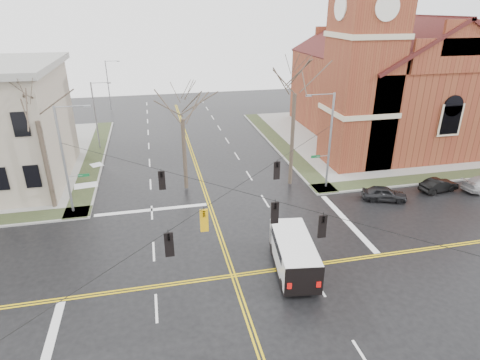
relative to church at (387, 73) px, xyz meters
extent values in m
plane|color=black|center=(-24.76, -24.78, -8.43)|extent=(120.00, 120.00, 0.00)
cube|color=gray|center=(0.24, 0.22, -8.36)|extent=(30.00, 30.00, 0.15)
cube|color=#28331C|center=(-13.56, 0.22, -8.28)|extent=(2.00, 30.00, 0.02)
cube|color=#28331C|center=(0.24, -13.58, -8.28)|extent=(30.00, 2.00, 0.02)
cube|color=#28331C|center=(-35.96, 0.22, -8.28)|extent=(2.00, 30.00, 0.02)
cube|color=gold|center=(-24.88, -24.78, -8.43)|extent=(0.12, 100.00, 0.01)
cube|color=gold|center=(-24.64, -24.78, -8.43)|extent=(0.12, 100.00, 0.01)
cube|color=gold|center=(-24.76, -24.90, -8.43)|extent=(100.00, 0.12, 0.01)
cube|color=gold|center=(-24.76, -24.66, -8.43)|extent=(100.00, 0.12, 0.01)
cube|color=silver|center=(-29.76, -14.28, -8.43)|extent=(9.50, 0.50, 0.01)
cube|color=silver|center=(-14.26, -19.78, -8.43)|extent=(0.50, 9.50, 0.01)
cube|color=maroon|center=(-7.76, -7.78, 1.57)|extent=(6.00, 6.00, 20.00)
cylinder|color=silver|center=(-7.76, -10.83, 7.57)|extent=(2.40, 0.15, 2.40)
cylinder|color=silver|center=(-10.81, -7.78, 7.57)|extent=(0.15, 2.40, 2.40)
cube|color=maroon|center=(1.24, 1.22, -3.43)|extent=(18.00, 24.00, 10.00)
cube|color=maroon|center=(-7.96, -4.78, -6.23)|extent=(2.00, 5.00, 4.40)
cylinder|color=gray|center=(-13.26, -13.28, -3.78)|extent=(0.20, 0.20, 9.00)
cylinder|color=gray|center=(-13.86, -13.28, -5.13)|extent=(1.20, 0.06, 0.06)
cube|color=#0F5A2C|center=(-14.56, -13.28, -5.13)|extent=(0.90, 0.04, 0.25)
cylinder|color=gray|center=(-14.46, -13.28, 0.62)|extent=(2.40, 0.08, 0.08)
cube|color=gray|center=(-15.66, -13.28, 0.57)|extent=(0.50, 0.22, 0.15)
cylinder|color=gray|center=(-36.26, -13.28, -3.78)|extent=(0.20, 0.20, 9.00)
cylinder|color=gray|center=(-35.66, -13.28, -5.13)|extent=(1.20, 0.06, 0.06)
cube|color=#0F5A2C|center=(-34.96, -13.28, -5.13)|extent=(0.90, 0.04, 0.25)
cylinder|color=gray|center=(-35.06, -13.28, 0.62)|extent=(2.40, 0.08, 0.08)
cube|color=gray|center=(-33.86, -13.28, 0.57)|extent=(0.50, 0.22, 0.15)
cylinder|color=black|center=(-24.76, -24.78, -2.23)|extent=(23.02, 23.02, 0.03)
cylinder|color=black|center=(-24.76, -24.78, -2.23)|extent=(23.02, 23.02, 0.03)
imported|color=black|center=(-28.76, -28.78, -2.98)|extent=(0.21, 0.26, 1.30)
imported|color=black|center=(-20.76, -20.78, -2.98)|extent=(0.21, 0.26, 1.30)
imported|color=#ECAA0D|center=(-26.76, -26.78, -2.98)|extent=(0.21, 0.26, 1.30)
imported|color=black|center=(-28.76, -20.78, -2.98)|extent=(0.21, 0.26, 1.30)
imported|color=black|center=(-20.76, -28.78, -2.98)|extent=(0.21, 0.26, 1.30)
imported|color=black|center=(-22.76, -26.78, -2.98)|extent=(0.21, 0.26, 1.30)
cylinder|color=gray|center=(-35.56, 3.22, -4.33)|extent=(0.16, 0.16, 8.00)
cylinder|color=gray|center=(-34.56, 3.22, -0.43)|extent=(2.00, 0.07, 0.07)
cube|color=gray|center=(-33.56, 3.22, -0.48)|extent=(0.45, 0.20, 0.13)
cylinder|color=gray|center=(-35.56, 23.22, -4.33)|extent=(0.16, 0.16, 8.00)
cylinder|color=gray|center=(-34.56, 23.22, -0.43)|extent=(2.00, 0.07, 0.07)
cube|color=gray|center=(-33.56, 23.22, -0.48)|extent=(0.45, 0.20, 0.13)
cube|color=white|center=(-20.79, -25.05, -7.10)|extent=(3.08, 6.17, 1.90)
cube|color=white|center=(-20.45, -22.62, -7.37)|extent=(2.40, 1.31, 1.34)
cube|color=black|center=(-20.39, -22.23, -6.76)|extent=(2.06, 0.42, 0.89)
cube|color=black|center=(-20.75, -24.83, -6.48)|extent=(2.84, 4.29, 0.61)
cube|color=#B70C0A|center=(-22.06, -27.91, -7.32)|extent=(0.28, 0.11, 0.38)
cube|color=#B70C0A|center=(-20.34, -28.15, -7.32)|extent=(0.28, 0.11, 0.38)
cube|color=black|center=(-20.79, -25.05, -8.07)|extent=(3.14, 6.23, 0.11)
cylinder|color=black|center=(-21.53, -22.98, -8.03)|extent=(0.40, 0.84, 0.80)
cylinder|color=black|center=(-19.50, -23.26, -8.03)|extent=(0.40, 0.84, 0.80)
cylinder|color=black|center=(-22.07, -26.84, -8.03)|extent=(0.40, 0.84, 0.80)
cylinder|color=black|center=(-20.04, -27.12, -8.03)|extent=(0.40, 0.84, 0.80)
imported|color=black|center=(-9.29, -16.95, -7.77)|extent=(4.19, 2.80, 1.32)
imported|color=black|center=(-3.25, -16.35, -7.81)|extent=(3.96, 1.91, 1.25)
cylinder|color=#3A3125|center=(-37.96, -12.01, -4.49)|extent=(0.36, 0.36, 7.58)
cylinder|color=#3A3125|center=(-26.42, -10.68, -4.92)|extent=(0.36, 0.36, 6.72)
cylinder|color=#3A3125|center=(-16.41, -11.85, -3.90)|extent=(0.36, 0.36, 8.76)
camera|label=1|loc=(-29.03, -45.76, 7.72)|focal=30.00mm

